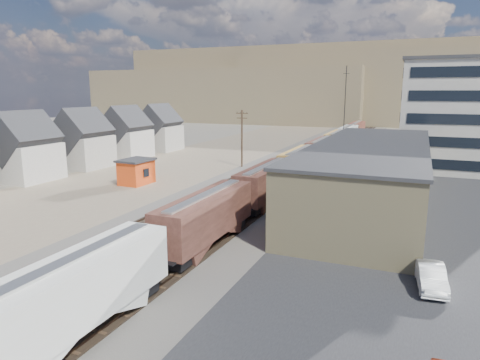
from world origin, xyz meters
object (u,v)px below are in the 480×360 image
at_px(parked_car_white, 431,277).
at_px(parked_car_blue, 452,170).
at_px(freight_train, 311,155).
at_px(utility_pole_north, 242,137).
at_px(maintenance_shed, 136,171).

xyz_separation_m(parked_car_white, parked_car_blue, (3.75, 45.69, -0.07)).
bearing_deg(freight_train, utility_pole_north, -177.90).
xyz_separation_m(utility_pole_north, parked_car_white, (30.05, -38.67, -4.49)).
height_order(freight_train, parked_car_white, freight_train).
distance_m(freight_train, maintenance_shed, 28.49).
bearing_deg(maintenance_shed, utility_pole_north, 65.29).
bearing_deg(parked_car_blue, maintenance_shed, 148.15).
relative_size(utility_pole_north, maintenance_shed, 1.94).
bearing_deg(freight_train, parked_car_blue, 16.98).
relative_size(maintenance_shed, parked_car_blue, 0.97).
distance_m(utility_pole_north, maintenance_shed, 21.00).
height_order(parked_car_white, parked_car_blue, parked_car_white).
bearing_deg(freight_train, maintenance_shed, -137.41).
distance_m(utility_pole_north, parked_car_blue, 34.82).
distance_m(freight_train, parked_car_white, 43.01).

